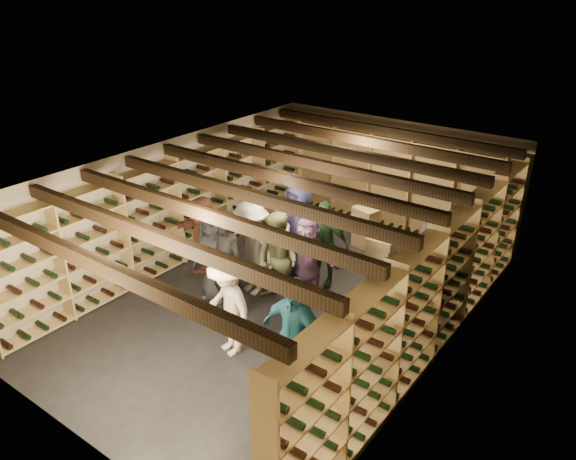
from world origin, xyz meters
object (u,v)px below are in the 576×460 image
Objects in this scene: person_12 at (428,275)px; crate_stack_right at (380,255)px; person_2 at (278,261)px; person_9 at (251,248)px; person_0 at (215,256)px; crate_loose at (336,258)px; person_1 at (227,267)px; person_4 at (294,337)px; person_5 at (204,238)px; person_8 at (407,294)px; crate_stack_left at (365,228)px; person_10 at (323,243)px; person_3 at (228,306)px; person_6 at (298,230)px; person_11 at (307,258)px; person_7 at (281,248)px.

crate_stack_right is at bearing 120.22° from person_12.
person_9 is (-0.60, 0.03, 0.04)m from person_2.
crate_loose is at bearing 61.70° from person_0.
person_1 reaches higher than person_9.
person_4 is 1.11× the size of person_5.
person_8 is 1.03× the size of person_12.
person_1 reaches higher than person_2.
crate_stack_left is 0.98m from crate_loose.
person_1 is 1.15× the size of person_10.
crate_loose is 0.32× the size of person_3.
crate_stack_left is at bearing 134.77° from crate_stack_right.
crate_stack_left is at bearing 88.05° from person_6.
person_11 is 0.86× the size of person_12.
person_6 is (-1.83, 2.68, 0.03)m from person_4.
person_11 is at bearing 108.89° from person_3.
person_8 is at bearing -6.12° from person_6.
person_4 reaches higher than person_3.
crate_stack_left is 0.46× the size of person_1.
person_4 is 0.98× the size of person_8.
person_6 is (-0.33, -0.85, 0.83)m from crate_loose.
person_7 is 0.89× the size of person_12.
person_3 reaches higher than crate_stack_right.
person_3 is (0.66, -0.70, -0.13)m from person_1.
person_5 reaches higher than person_11.
person_4 is at bearing -10.42° from person_5.
crate_loose is 2.10m from person_9.
person_8 is 2.02m from person_11.
person_6 is (0.65, 1.53, 0.09)m from person_0.
person_10 is at bearing 156.51° from person_12.
person_3 is at bearing -103.25° from person_10.
crate_stack_left is 0.48× the size of person_4.
person_0 is (-0.97, -2.38, 0.75)m from crate_loose.
person_6 is 1.14× the size of person_10.
crate_stack_right is (0.73, -0.74, -0.08)m from crate_stack_left.
person_2 is 1.51m from person_3.
person_8 reaches higher than crate_loose.
person_1 is 1.11× the size of person_2.
person_3 is at bearing -21.09° from person_5.
person_9 is at bearing 176.64° from person_12.
person_6 is 1.17× the size of person_7.
person_5 reaches higher than crate_loose.
person_8 reaches higher than person_12.
person_4 is at bearing -77.73° from person_10.
person_4 reaches higher than person_7.
person_7 is 0.91× the size of person_9.
person_12 is at bearing -15.50° from person_10.
person_9 is (0.36, 0.53, 0.03)m from person_0.
crate_loose is at bearing 81.35° from person_6.
person_6 is (-0.55, 2.53, 0.13)m from person_3.
person_7 is (-0.53, 1.98, -0.01)m from person_3.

